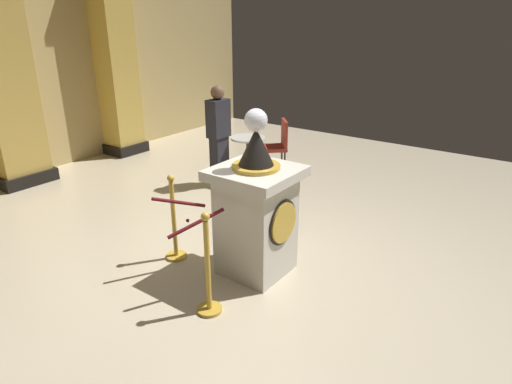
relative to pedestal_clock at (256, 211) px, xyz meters
name	(u,v)px	position (x,y,z in m)	size (l,w,h in m)	color
ground_plane	(249,270)	(-0.05, 0.07, -0.70)	(12.01, 12.01, 0.00)	beige
pedestal_clock	(256,211)	(0.00, 0.00, 0.00)	(0.81, 0.81, 1.77)	beige
stanchion_near	(175,230)	(-0.32, 0.90, -0.35)	(0.24, 0.24, 1.01)	gold
stanchion_far	(208,278)	(-0.84, -0.07, -0.35)	(0.24, 0.24, 1.01)	gold
velvet_rope	(187,213)	(-0.58, 0.42, 0.09)	(0.77, 0.78, 0.22)	#591419
column_right	(114,55)	(2.10, 4.86, 1.20)	(0.74, 0.74, 3.84)	black
bystander_guest	(219,134)	(1.83, 2.06, 0.14)	(0.36, 0.22, 1.60)	#26262D
cafe_table	(248,154)	(2.18, 1.75, -0.22)	(0.56, 0.56, 0.76)	#332D28
cafe_chair_red	(279,142)	(2.78, 1.54, -0.13)	(0.56, 0.56, 0.96)	black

